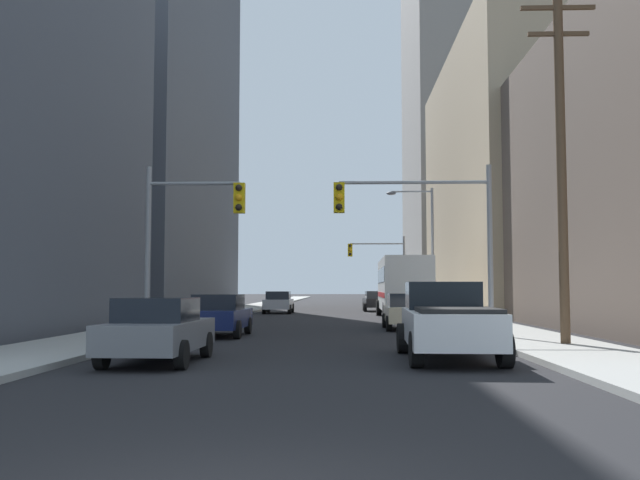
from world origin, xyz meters
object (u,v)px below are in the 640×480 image
at_px(city_bus, 403,285).
at_px(traffic_signal_near_right, 420,219).
at_px(pickup_truck_white, 447,321).
at_px(sedan_beige, 407,311).
at_px(sedan_silver, 279,302).
at_px(traffic_signal_far_right, 379,260).
at_px(traffic_signal_near_left, 190,222).
at_px(sedan_black, 376,301).
at_px(sedan_navy, 219,315).
at_px(sedan_grey, 158,330).

bearing_deg(city_bus, traffic_signal_near_right, -92.78).
distance_m(pickup_truck_white, sedan_beige, 12.29).
relative_size(sedan_silver, traffic_signal_far_right, 0.70).
bearing_deg(traffic_signal_near_left, sedan_silver, 87.94).
height_order(traffic_signal_near_left, traffic_signal_near_right, same).
bearing_deg(sedan_black, traffic_signal_near_right, -89.74).
bearing_deg(sedan_black, sedan_navy, -104.16).
relative_size(pickup_truck_white, traffic_signal_near_right, 0.91).
height_order(pickup_truck_white, traffic_signal_far_right, traffic_signal_far_right).
xyz_separation_m(sedan_grey, traffic_signal_near_left, (-1.02, 7.78, 3.26)).
height_order(sedan_beige, traffic_signal_near_right, traffic_signal_near_right).
xyz_separation_m(traffic_signal_near_left, traffic_signal_near_right, (8.00, 0.00, 0.09)).
relative_size(city_bus, sedan_black, 2.71).
xyz_separation_m(pickup_truck_white, traffic_signal_near_left, (-7.89, 6.70, 3.09)).
bearing_deg(traffic_signal_near_left, traffic_signal_far_right, 75.92).
bearing_deg(sedan_black, traffic_signal_far_right, 83.56).
distance_m(sedan_beige, traffic_signal_near_right, 6.51).
relative_size(city_bus, traffic_signal_near_left, 1.92).
bearing_deg(sedan_black, sedan_grey, -100.53).
bearing_deg(sedan_beige, sedan_black, 90.45).
xyz_separation_m(pickup_truck_white, traffic_signal_near_right, (0.11, 6.70, 3.19)).
height_order(sedan_black, traffic_signal_near_left, traffic_signal_near_left).
bearing_deg(sedan_silver, sedan_grey, -89.74).
height_order(city_bus, sedan_beige, city_bus).
bearing_deg(pickup_truck_white, traffic_signal_near_right, 89.09).
distance_m(city_bus, pickup_truck_white, 23.20).
bearing_deg(sedan_silver, traffic_signal_far_right, 50.06).
relative_size(sedan_grey, sedan_black, 0.99).
distance_m(sedan_grey, sedan_beige, 15.10).
relative_size(sedan_grey, sedan_beige, 1.00).
relative_size(sedan_navy, traffic_signal_near_left, 0.71).
distance_m(sedan_navy, sedan_silver, 23.14).
xyz_separation_m(city_bus, sedan_grey, (-7.78, -24.23, -1.16)).
bearing_deg(sedan_grey, pickup_truck_white, 8.87).
xyz_separation_m(city_bus, pickup_truck_white, (-0.90, -23.16, -1.00)).
height_order(sedan_silver, traffic_signal_near_left, traffic_signal_near_left).
height_order(sedan_grey, sedan_black, same).
xyz_separation_m(city_bus, traffic_signal_near_left, (-8.80, -16.46, 2.10)).
distance_m(traffic_signal_near_left, traffic_signal_far_right, 34.32).
xyz_separation_m(sedan_grey, sedan_black, (6.85, 36.83, 0.00)).
relative_size(sedan_grey, traffic_signal_near_right, 0.71).
bearing_deg(sedan_grey, sedan_beige, 62.25).
bearing_deg(traffic_signal_near_left, city_bus, 61.87).
distance_m(sedan_black, traffic_signal_near_right, 29.25).
distance_m(sedan_grey, sedan_navy, 9.01).
relative_size(sedan_black, traffic_signal_near_right, 0.71).
relative_size(sedan_navy, sedan_silver, 1.01).
height_order(sedan_navy, traffic_signal_near_left, traffic_signal_near_left).
bearing_deg(sedan_navy, traffic_signal_far_right, 76.83).
height_order(pickup_truck_white, sedan_grey, pickup_truck_white).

